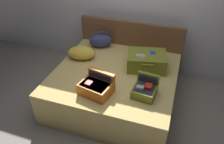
{
  "coord_description": "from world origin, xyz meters",
  "views": [
    {
      "loc": [
        0.88,
        -2.34,
        2.62
      ],
      "look_at": [
        0.0,
        0.26,
        0.68
      ],
      "focal_mm": 36.03,
      "sensor_mm": 36.0,
      "label": 1
    }
  ],
  "objects_px": {
    "bed": "(115,87)",
    "pillow_near_headboard": "(82,53)",
    "hard_case_large": "(146,61)",
    "duffel_bag": "(101,41)",
    "hard_case_medium": "(96,87)",
    "hard_case_small": "(145,90)"
  },
  "relations": [
    {
      "from": "bed",
      "to": "pillow_near_headboard",
      "type": "xyz_separation_m",
      "value": [
        -0.67,
        0.23,
        0.39
      ]
    },
    {
      "from": "hard_case_large",
      "to": "duffel_bag",
      "type": "bearing_deg",
      "value": 144.28
    },
    {
      "from": "bed",
      "to": "duffel_bag",
      "type": "xyz_separation_m",
      "value": [
        -0.5,
        0.7,
        0.42
      ]
    },
    {
      "from": "hard_case_medium",
      "to": "hard_case_small",
      "type": "xyz_separation_m",
      "value": [
        0.64,
        0.17,
        -0.01
      ]
    },
    {
      "from": "hard_case_large",
      "to": "duffel_bag",
      "type": "distance_m",
      "value": 1.02
    },
    {
      "from": "hard_case_small",
      "to": "duffel_bag",
      "type": "distance_m",
      "value": 1.5
    },
    {
      "from": "bed",
      "to": "duffel_bag",
      "type": "relative_size",
      "value": 3.93
    },
    {
      "from": "hard_case_small",
      "to": "duffel_bag",
      "type": "bearing_deg",
      "value": 139.91
    },
    {
      "from": "bed",
      "to": "hard_case_large",
      "type": "height_order",
      "value": "hard_case_large"
    },
    {
      "from": "hard_case_small",
      "to": "hard_case_medium",
      "type": "bearing_deg",
      "value": -159.7
    },
    {
      "from": "hard_case_medium",
      "to": "duffel_bag",
      "type": "distance_m",
      "value": 1.31
    },
    {
      "from": "bed",
      "to": "hard_case_small",
      "type": "bearing_deg",
      "value": -33.83
    },
    {
      "from": "bed",
      "to": "duffel_bag",
      "type": "bearing_deg",
      "value": 125.6
    },
    {
      "from": "hard_case_large",
      "to": "hard_case_medium",
      "type": "distance_m",
      "value": 0.99
    },
    {
      "from": "hard_case_small",
      "to": "pillow_near_headboard",
      "type": "distance_m",
      "value": 1.36
    },
    {
      "from": "bed",
      "to": "pillow_near_headboard",
      "type": "distance_m",
      "value": 0.81
    },
    {
      "from": "hard_case_large",
      "to": "hard_case_medium",
      "type": "relative_size",
      "value": 1.44
    },
    {
      "from": "hard_case_large",
      "to": "hard_case_medium",
      "type": "bearing_deg",
      "value": -134.3
    },
    {
      "from": "bed",
      "to": "hard_case_small",
      "type": "xyz_separation_m",
      "value": [
        0.55,
        -0.37,
        0.38
      ]
    },
    {
      "from": "duffel_bag",
      "to": "hard_case_large",
      "type": "bearing_deg",
      "value": -23.28
    },
    {
      "from": "bed",
      "to": "hard_case_large",
      "type": "bearing_deg",
      "value": 34.88
    },
    {
      "from": "hard_case_large",
      "to": "hard_case_small",
      "type": "xyz_separation_m",
      "value": [
        0.12,
        -0.67,
        -0.04
      ]
    }
  ]
}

